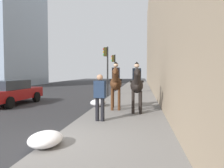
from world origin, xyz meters
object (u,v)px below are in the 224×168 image
Objects in this scene: mounted_horse_far at (137,85)px; mounted_horse_near at (116,83)px; pedestrian_greeting at (100,94)px; traffic_light_far_curb at (114,67)px; car_near_lane at (9,92)px; traffic_light_near_curb at (106,63)px.

mounted_horse_near is at bearing -128.69° from mounted_horse_far.
pedestrian_greeting is 0.46× the size of traffic_light_far_curb.
car_near_lane is at bearing 155.60° from traffic_light_far_curb.
mounted_horse_near reaches higher than pedestrian_greeting.
pedestrian_greeting is 9.59m from traffic_light_near_curb.
mounted_horse_near is at bearing -172.43° from traffic_light_far_curb.
traffic_light_near_curb reaches higher than mounted_horse_far.
pedestrian_greeting is at bearing -35.71° from mounted_horse_far.
car_near_lane is 11.83m from traffic_light_far_curb.
mounted_horse_far is (-0.74, -1.02, -0.04)m from mounted_horse_near.
traffic_light_near_curb is at bearing 13.22° from pedestrian_greeting.
car_near_lane is at bearing 137.35° from traffic_light_near_curb.
traffic_light_near_curb is at bearing -39.82° from car_near_lane.
traffic_light_near_curb is at bearing -163.61° from mounted_horse_far.
mounted_horse_far reaches higher than pedestrian_greeting.
mounted_horse_near is at bearing -0.01° from pedestrian_greeting.
car_near_lane is at bearing -107.39° from mounted_horse_near.
car_near_lane is at bearing 62.26° from pedestrian_greeting.
pedestrian_greeting is 0.44× the size of traffic_light_near_curb.
pedestrian_greeting is at bearing -174.84° from traffic_light_far_curb.
car_near_lane is 1.20× the size of traffic_light_far_curb.
mounted_horse_far is 0.58× the size of traffic_light_near_curb.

